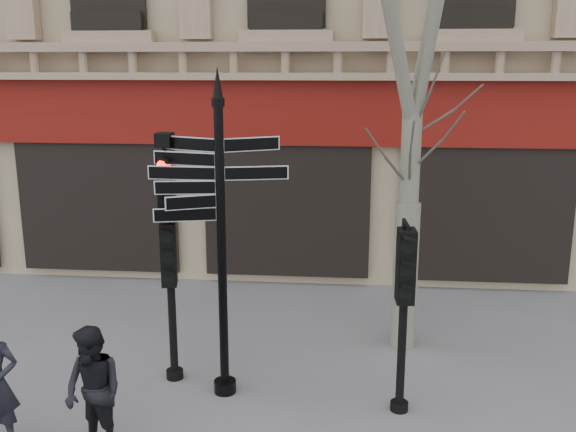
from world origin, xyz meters
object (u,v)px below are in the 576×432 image
Objects in this scene: pedestrian_b at (93,392)px; traffic_signal_main at (168,228)px; fingerpost at (220,182)px; traffic_signal_secondary at (404,286)px.

traffic_signal_main is at bearing 104.71° from pedestrian_b.
traffic_signal_main is (-0.82, 0.34, -0.74)m from fingerpost.
traffic_signal_main is at bearing 154.60° from fingerpost.
fingerpost reaches higher than traffic_signal_secondary.
traffic_signal_main reaches higher than traffic_signal_secondary.
traffic_signal_main is 2.46m from pedestrian_b.
pedestrian_b is at bearing -114.27° from traffic_signal_main.
pedestrian_b is at bearing -131.56° from fingerpost.
traffic_signal_secondary is at bearing -22.13° from traffic_signal_main.
fingerpost is at bearing 170.62° from traffic_signal_secondary.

